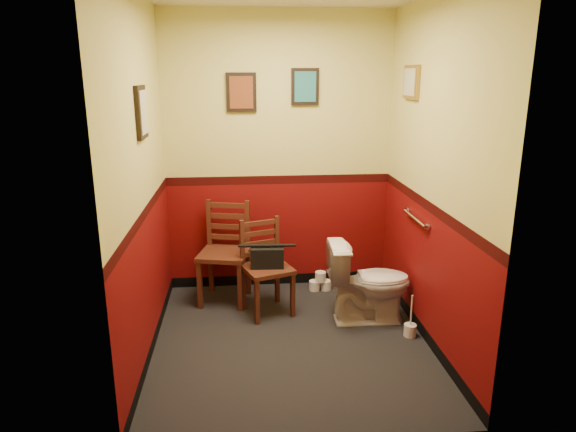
% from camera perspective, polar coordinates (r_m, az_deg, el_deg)
% --- Properties ---
extents(floor, '(2.20, 2.40, 0.00)m').
position_cam_1_polar(floor, '(4.33, 0.32, -13.75)').
color(floor, black).
rests_on(floor, ground).
extents(wall_back, '(2.20, 0.00, 2.70)m').
position_cam_1_polar(wall_back, '(5.03, -1.03, 6.75)').
color(wall_back, '#600909').
rests_on(wall_back, ground).
extents(wall_front, '(2.20, 0.00, 2.70)m').
position_cam_1_polar(wall_front, '(2.70, 2.91, -1.09)').
color(wall_front, '#600909').
rests_on(wall_front, ground).
extents(wall_left, '(0.00, 2.40, 2.70)m').
position_cam_1_polar(wall_left, '(3.90, -15.97, 3.56)').
color(wall_left, '#600909').
rests_on(wall_left, ground).
extents(wall_right, '(0.00, 2.40, 2.70)m').
position_cam_1_polar(wall_right, '(4.11, 15.83, 4.16)').
color(wall_right, '#600909').
rests_on(wall_right, ground).
extents(grab_bar, '(0.05, 0.56, 0.06)m').
position_cam_1_polar(grab_bar, '(4.42, 13.94, -0.27)').
color(grab_bar, silver).
rests_on(grab_bar, wall_right).
extents(framed_print_back_a, '(0.28, 0.04, 0.36)m').
position_cam_1_polar(framed_print_back_a, '(4.94, -5.21, 13.52)').
color(framed_print_back_a, black).
rests_on(framed_print_back_a, wall_back).
extents(framed_print_back_b, '(0.26, 0.04, 0.34)m').
position_cam_1_polar(framed_print_back_b, '(4.98, 1.91, 14.17)').
color(framed_print_back_b, black).
rests_on(framed_print_back_b, wall_back).
extents(framed_print_left, '(0.04, 0.30, 0.38)m').
position_cam_1_polar(framed_print_left, '(3.93, -15.96, 11.02)').
color(framed_print_left, black).
rests_on(framed_print_left, wall_left).
extents(framed_print_right, '(0.04, 0.34, 0.28)m').
position_cam_1_polar(framed_print_right, '(4.60, 13.53, 14.27)').
color(framed_print_right, olive).
rests_on(framed_print_right, wall_right).
extents(toilet, '(0.74, 0.42, 0.71)m').
position_cam_1_polar(toilet, '(4.58, 8.99, -7.31)').
color(toilet, white).
rests_on(toilet, floor).
extents(toilet_brush, '(0.10, 0.10, 0.37)m').
position_cam_1_polar(toilet_brush, '(4.50, 13.41, -12.15)').
color(toilet_brush, silver).
rests_on(toilet_brush, floor).
extents(chair_left, '(0.53, 0.53, 0.95)m').
position_cam_1_polar(chair_left, '(4.93, -6.99, -4.03)').
color(chair_left, '#552719').
rests_on(chair_left, floor).
extents(chair_right, '(0.51, 0.51, 0.86)m').
position_cam_1_polar(chair_right, '(4.67, -2.50, -5.70)').
color(chair_right, '#552719').
rests_on(chair_right, floor).
extents(handbag, '(0.30, 0.16, 0.21)m').
position_cam_1_polar(handbag, '(4.59, -2.33, -4.57)').
color(handbag, black).
rests_on(handbag, chair_right).
extents(tp_stack, '(0.23, 0.12, 0.20)m').
position_cam_1_polar(tp_stack, '(5.24, 3.61, -7.37)').
color(tp_stack, silver).
rests_on(tp_stack, floor).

